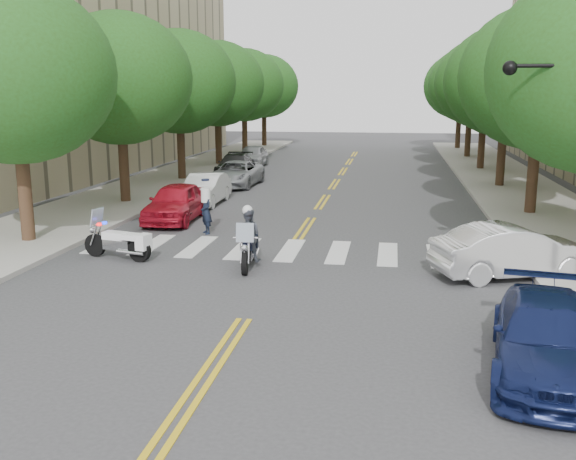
% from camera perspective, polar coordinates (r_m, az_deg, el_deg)
% --- Properties ---
extents(ground, '(140.00, 140.00, 0.00)m').
position_cam_1_polar(ground, '(14.50, -3.90, -7.93)').
color(ground, '#38383A').
rests_on(ground, ground).
extents(sidewalk_left, '(5.00, 60.00, 0.15)m').
position_cam_1_polar(sidewalk_left, '(37.77, -10.39, 4.47)').
color(sidewalk_left, '#9E9991').
rests_on(sidewalk_left, ground).
extents(sidewalk_right, '(5.00, 60.00, 0.15)m').
position_cam_1_polar(sidewalk_right, '(36.15, 19.36, 3.65)').
color(sidewalk_right, '#9E9991').
rests_on(sidewalk_right, ground).
extents(tree_l_0, '(6.40, 6.40, 8.45)m').
position_cam_1_polar(tree_l_0, '(22.67, -23.13, 12.66)').
color(tree_l_0, '#382316').
rests_on(tree_l_0, ground).
extents(tree_l_1, '(6.40, 6.40, 8.45)m').
position_cam_1_polar(tree_l_1, '(29.77, -14.77, 12.86)').
color(tree_l_1, '#382316').
rests_on(tree_l_1, ground).
extents(tree_l_2, '(6.40, 6.40, 8.45)m').
position_cam_1_polar(tree_l_2, '(37.23, -9.68, 12.85)').
color(tree_l_2, '#382316').
rests_on(tree_l_2, ground).
extents(tree_l_3, '(6.40, 6.40, 8.45)m').
position_cam_1_polar(tree_l_3, '(44.88, -6.31, 12.79)').
color(tree_l_3, '#382316').
rests_on(tree_l_3, ground).
extents(tree_l_4, '(6.40, 6.40, 8.45)m').
position_cam_1_polar(tree_l_4, '(52.63, -3.93, 12.72)').
color(tree_l_4, '#382316').
rests_on(tree_l_4, ground).
extents(tree_l_5, '(6.40, 6.40, 8.45)m').
position_cam_1_polar(tree_l_5, '(60.45, -2.16, 12.65)').
color(tree_l_5, '#382316').
rests_on(tree_l_5, ground).
extents(tree_r_1, '(6.40, 6.40, 8.45)m').
position_cam_1_polar(tree_r_1, '(27.83, 21.53, 12.51)').
color(tree_r_1, '#382316').
rests_on(tree_r_1, ground).
extents(tree_r_2, '(6.40, 6.40, 8.45)m').
position_cam_1_polar(tree_r_2, '(35.70, 18.85, 12.42)').
color(tree_r_2, '#382316').
rests_on(tree_r_2, ground).
extents(tree_r_3, '(6.40, 6.40, 8.45)m').
position_cam_1_polar(tree_r_3, '(43.62, 17.14, 12.36)').
color(tree_r_3, '#382316').
rests_on(tree_r_3, ground).
extents(tree_r_4, '(6.40, 6.40, 8.45)m').
position_cam_1_polar(tree_r_4, '(51.56, 15.96, 12.31)').
color(tree_r_4, '#382316').
rests_on(tree_r_4, ground).
extents(tree_r_5, '(6.40, 6.40, 8.45)m').
position_cam_1_polar(tree_r_5, '(59.52, 15.10, 12.26)').
color(tree_r_5, '#382316').
rests_on(tree_r_5, ground).
extents(motorcycle_police, '(0.82, 2.25, 1.83)m').
position_cam_1_polar(motorcycle_police, '(18.55, -3.58, -0.84)').
color(motorcycle_police, black).
rests_on(motorcycle_police, ground).
extents(motorcycle_parked, '(2.33, 0.94, 1.53)m').
position_cam_1_polar(motorcycle_parked, '(19.99, -14.50, -1.09)').
color(motorcycle_parked, black).
rests_on(motorcycle_parked, ground).
extents(officer_standing, '(0.65, 0.69, 1.60)m').
position_cam_1_polar(officer_standing, '(23.09, -7.28, 1.62)').
color(officer_standing, black).
rests_on(officer_standing, ground).
extents(convertible, '(4.67, 2.98, 1.45)m').
position_cam_1_polar(convertible, '(18.55, 19.42, -1.79)').
color(convertible, silver).
rests_on(convertible, ground).
extents(sedan_blue, '(2.60, 4.87, 1.34)m').
position_cam_1_polar(sedan_blue, '(12.50, 22.08, -8.88)').
color(sedan_blue, '#111A46').
rests_on(sedan_blue, ground).
extents(parked_car_a, '(1.90, 4.45, 1.50)m').
position_cam_1_polar(parked_car_a, '(25.55, -9.94, 2.44)').
color(parked_car_a, red).
rests_on(parked_car_a, ground).
extents(parked_car_b, '(1.50, 4.21, 1.38)m').
position_cam_1_polar(parked_car_b, '(29.30, -7.40, 3.62)').
color(parked_car_b, white).
rests_on(parked_car_b, ground).
extents(parked_car_c, '(2.40, 4.91, 1.34)m').
position_cam_1_polar(parked_car_c, '(34.90, -4.64, 5.00)').
color(parked_car_c, gray).
rests_on(parked_car_c, ground).
extents(parked_car_d, '(2.16, 4.72, 1.34)m').
position_cam_1_polar(parked_car_d, '(39.15, -4.76, 5.77)').
color(parked_car_d, black).
rests_on(parked_car_d, ground).
extents(parked_car_e, '(1.95, 4.46, 1.50)m').
position_cam_1_polar(parked_car_e, '(43.99, -3.18, 6.59)').
color(parked_car_e, '#9C9DA1').
rests_on(parked_car_e, ground).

